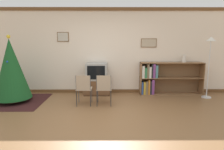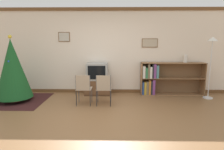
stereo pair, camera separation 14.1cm
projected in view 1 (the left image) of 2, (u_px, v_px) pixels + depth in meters
name	position (u px, v px, depth m)	size (l,w,h in m)	color
ground_plane	(101.00, 119.00, 4.34)	(24.00, 24.00, 0.00)	brown
wall_back	(104.00, 51.00, 6.40)	(9.12, 0.11, 2.70)	silver
area_rug	(14.00, 101.00, 5.60)	(1.72, 1.64, 0.01)	#381919
christmas_tree	(11.00, 69.00, 5.45)	(0.99, 0.99, 1.84)	maroon
tv_console	(97.00, 87.00, 6.30)	(0.82, 0.47, 0.47)	#4C311E
television	(97.00, 71.00, 6.21)	(0.65, 0.45, 0.53)	#9E9E99
folding_chair_left	(84.00, 88.00, 5.19)	(0.40, 0.40, 0.82)	tan
folding_chair_right	(104.00, 88.00, 5.20)	(0.40, 0.40, 0.82)	tan
bookshelf	(159.00, 78.00, 6.33)	(1.97, 0.36, 1.02)	olive
vase	(184.00, 58.00, 6.25)	(0.12, 0.12, 0.24)	silver
standing_lamp	(210.00, 51.00, 5.76)	(0.28, 0.28, 1.80)	silver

